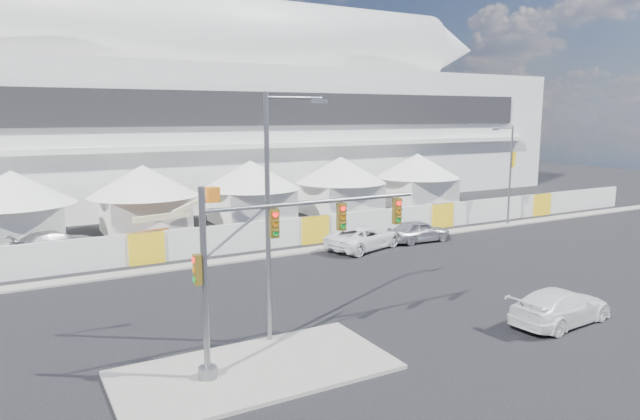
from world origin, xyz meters
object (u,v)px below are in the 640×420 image
sedan_silver (419,231)px  streetlight_curb (509,168)px  traffic_mast (259,266)px  lot_car_a (438,211)px  lot_car_c (55,243)px  boom_lift (156,234)px  streetlight_median (274,201)px  pickup_near (560,306)px  pickup_curb (364,237)px

sedan_silver → streetlight_curb: (10.52, 1.44, 4.02)m
sedan_silver → traffic_mast: (-18.60, -13.97, 3.11)m
lot_car_a → streetlight_curb: streetlight_curb is taller
lot_car_c → boom_lift: (6.28, -1.91, 0.27)m
streetlight_median → streetlight_curb: 30.63m
streetlight_median → sedan_silver: bearing=34.8°
streetlight_median → pickup_near: bearing=-19.8°
streetlight_median → traffic_mast: bearing=-126.5°
pickup_curb → sedan_silver: bearing=-109.2°
boom_lift → streetlight_curb: bearing=-23.8°
streetlight_curb → lot_car_a: bearing=117.3°
boom_lift → pickup_near: bearing=-74.4°
lot_car_c → traffic_mast: size_ratio=0.60×
streetlight_curb → boom_lift: (-27.93, 5.61, -3.78)m
pickup_curb → streetlight_curb: size_ratio=0.72×
pickup_near → lot_car_a: 26.31m
pickup_curb → streetlight_median: streetlight_median is taller
lot_car_a → boom_lift: 25.16m
pickup_curb → pickup_near: (-0.25, -16.26, -0.04)m
pickup_curb → streetlight_median: size_ratio=0.60×
pickup_curb → pickup_near: pickup_curb is taller
traffic_mast → boom_lift: traffic_mast is taller
pickup_curb → lot_car_a: bearing=-80.0°
sedan_silver → pickup_curb: 4.79m
lot_car_a → traffic_mast: size_ratio=0.44×
pickup_near → streetlight_curb: bearing=-46.5°
pickup_near → pickup_curb: bearing=-5.9°
lot_car_c → boom_lift: bearing=-123.4°
traffic_mast → streetlight_median: bearing=53.5°
lot_car_c → pickup_near: bearing=-159.9°
pickup_curb → streetlight_curb: streetlight_curb is taller
lot_car_a → pickup_curb: bearing=136.3°
streetlight_curb → pickup_curb: bearing=-174.9°
pickup_near → streetlight_median: (-12.01, 4.32, 5.08)m
lot_car_a → streetlight_curb: size_ratio=0.48×
streetlight_median → boom_lift: (-0.36, 18.91, -4.81)m
lot_car_a → streetlight_curb: 7.36m
sedan_silver → lot_car_c: size_ratio=0.88×
pickup_near → lot_car_a: bearing=-34.1°
streetlight_median → streetlight_curb: (27.57, 13.30, -1.03)m
sedan_silver → streetlight_curb: size_ratio=0.58×
lot_car_a → lot_car_c: size_ratio=0.73×
sedan_silver → traffic_mast: 23.47m
traffic_mast → streetlight_curb: bearing=27.9°
pickup_near → streetlight_curb: streetlight_curb is taller
sedan_silver → lot_car_a: size_ratio=1.21×
sedan_silver → lot_car_c: sedan_silver is taller
lot_car_a → lot_car_c: 31.51m
pickup_near → boom_lift: boom_lift is taller
pickup_near → lot_car_a: pickup_near is taller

